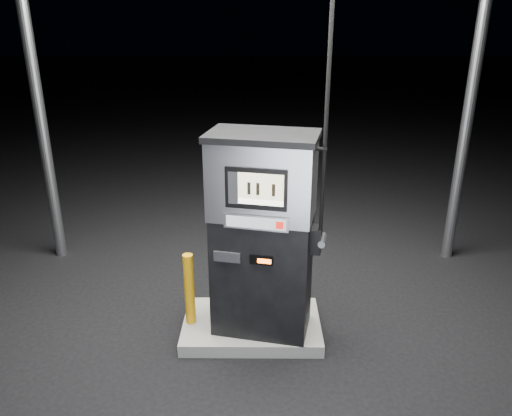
{
  "coord_description": "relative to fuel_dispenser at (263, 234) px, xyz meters",
  "views": [
    {
      "loc": [
        0.09,
        -4.97,
        3.53
      ],
      "look_at": [
        0.05,
        0.0,
        1.57
      ],
      "focal_mm": 35.0,
      "sensor_mm": 36.0,
      "label": 1
    }
  ],
  "objects": [
    {
      "name": "ground",
      "position": [
        -0.12,
        0.1,
        -1.31
      ],
      "size": [
        80.0,
        80.0,
        0.0
      ],
      "primitive_type": "plane",
      "color": "black",
      "rests_on": "ground"
    },
    {
      "name": "pump_island",
      "position": [
        -0.12,
        0.1,
        -1.24
      ],
      "size": [
        1.6,
        1.0,
        0.15
      ],
      "primitive_type": "cube",
      "color": "slate",
      "rests_on": "ground"
    },
    {
      "name": "bollard_right",
      "position": [
        0.43,
        0.15,
        -0.75
      ],
      "size": [
        0.14,
        0.14,
        0.82
      ],
      "primitive_type": "cylinder",
      "rotation": [
        0.0,
        0.0,
        -0.4
      ],
      "color": "orange",
      "rests_on": "pump_island"
    },
    {
      "name": "fuel_dispenser",
      "position": [
        0.0,
        0.0,
        0.0
      ],
      "size": [
        1.31,
        0.89,
        4.7
      ],
      "rotation": [
        0.0,
        0.0,
        -0.21
      ],
      "color": "black",
      "rests_on": "pump_island"
    },
    {
      "name": "bollard_left",
      "position": [
        -0.83,
        0.08,
        -0.73
      ],
      "size": [
        0.12,
        0.12,
        0.87
      ],
      "primitive_type": "cylinder",
      "rotation": [
        0.0,
        0.0,
        0.03
      ],
      "color": "orange",
      "rests_on": "pump_island"
    }
  ]
}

